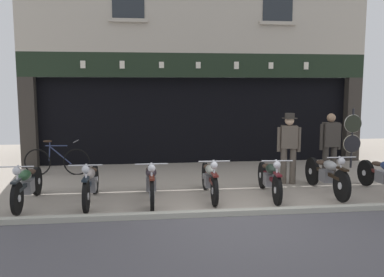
{
  "coord_description": "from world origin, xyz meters",
  "views": [
    {
      "loc": [
        -1.67,
        -7.05,
        2.36
      ],
      "look_at": [
        -0.46,
        2.83,
        1.07
      ],
      "focal_mm": 38.37,
      "sensor_mm": 36.0,
      "label": 1
    }
  ],
  "objects_px": {
    "motorcycle_far_left": "(27,184)",
    "motorcycle_left": "(91,182)",
    "salesman_left": "(289,144)",
    "motorcycle_far_right": "(384,174)",
    "advert_board_near": "(123,108)",
    "leaning_bicycle": "(57,161)",
    "shopkeeper_center": "(330,143)",
    "motorcycle_center_left": "(151,181)",
    "advert_board_far": "(82,112)",
    "motorcycle_center_right": "(270,177)",
    "tyre_sign_pole": "(352,134)",
    "motorcycle_right": "(326,174)",
    "motorcycle_center": "(210,178)"
  },
  "relations": [
    {
      "from": "tyre_sign_pole",
      "to": "salesman_left",
      "type": "bearing_deg",
      "value": -146.67
    },
    {
      "from": "motorcycle_left",
      "to": "shopkeeper_center",
      "type": "distance_m",
      "value": 5.94
    },
    {
      "from": "motorcycle_left",
      "to": "shopkeeper_center",
      "type": "xyz_separation_m",
      "value": [
        5.75,
        1.43,
        0.51
      ]
    },
    {
      "from": "motorcycle_far_left",
      "to": "motorcycle_center_left",
      "type": "bearing_deg",
      "value": 179.18
    },
    {
      "from": "advert_board_near",
      "to": "motorcycle_center_right",
      "type": "bearing_deg",
      "value": -51.69
    },
    {
      "from": "motorcycle_right",
      "to": "motorcycle_left",
      "type": "bearing_deg",
      "value": 1.21
    },
    {
      "from": "motorcycle_left",
      "to": "motorcycle_far_right",
      "type": "height_order",
      "value": "same"
    },
    {
      "from": "tyre_sign_pole",
      "to": "leaning_bicycle",
      "type": "bearing_deg",
      "value": 179.49
    },
    {
      "from": "motorcycle_far_right",
      "to": "advert_board_far",
      "type": "xyz_separation_m",
      "value": [
        -7.04,
        4.17,
        1.16
      ]
    },
    {
      "from": "motorcycle_left",
      "to": "motorcycle_center_right",
      "type": "xyz_separation_m",
      "value": [
        3.74,
        0.03,
        -0.01
      ]
    },
    {
      "from": "motorcycle_right",
      "to": "motorcycle_far_right",
      "type": "distance_m",
      "value": 1.26
    },
    {
      "from": "motorcycle_far_right",
      "to": "advert_board_far",
      "type": "distance_m",
      "value": 8.27
    },
    {
      "from": "salesman_left",
      "to": "motorcycle_left",
      "type": "bearing_deg",
      "value": 24.49
    },
    {
      "from": "motorcycle_left",
      "to": "advert_board_near",
      "type": "distance_m",
      "value": 4.38
    },
    {
      "from": "motorcycle_far_right",
      "to": "tyre_sign_pole",
      "type": "xyz_separation_m",
      "value": [
        0.7,
        2.73,
        0.56
      ]
    },
    {
      "from": "motorcycle_far_left",
      "to": "motorcycle_center_left",
      "type": "height_order",
      "value": "motorcycle_center_left"
    },
    {
      "from": "motorcycle_left",
      "to": "shopkeeper_center",
      "type": "relative_size",
      "value": 1.21
    },
    {
      "from": "motorcycle_center_left",
      "to": "leaning_bicycle",
      "type": "distance_m",
      "value": 3.73
    },
    {
      "from": "motorcycle_center",
      "to": "salesman_left",
      "type": "relative_size",
      "value": 1.14
    },
    {
      "from": "advert_board_near",
      "to": "leaning_bicycle",
      "type": "xyz_separation_m",
      "value": [
        -1.69,
        -1.37,
        -1.32
      ]
    },
    {
      "from": "motorcycle_center_left",
      "to": "motorcycle_center_right",
      "type": "bearing_deg",
      "value": -178.52
    },
    {
      "from": "motorcycle_far_left",
      "to": "motorcycle_left",
      "type": "xyz_separation_m",
      "value": [
        1.24,
        -0.02,
        0.0
      ]
    },
    {
      "from": "motorcycle_center_right",
      "to": "advert_board_far",
      "type": "distance_m",
      "value": 6.19
    },
    {
      "from": "motorcycle_left",
      "to": "leaning_bicycle",
      "type": "relative_size",
      "value": 1.16
    },
    {
      "from": "motorcycle_far_right",
      "to": "advert_board_near",
      "type": "bearing_deg",
      "value": -37.37
    },
    {
      "from": "salesman_left",
      "to": "leaning_bicycle",
      "type": "xyz_separation_m",
      "value": [
        -5.75,
        1.71,
        -0.58
      ]
    },
    {
      "from": "shopkeeper_center",
      "to": "salesman_left",
      "type": "bearing_deg",
      "value": 13.81
    },
    {
      "from": "motorcycle_left",
      "to": "salesman_left",
      "type": "height_order",
      "value": "salesman_left"
    },
    {
      "from": "salesman_left",
      "to": "shopkeeper_center",
      "type": "height_order",
      "value": "salesman_left"
    },
    {
      "from": "advert_board_near",
      "to": "advert_board_far",
      "type": "xyz_separation_m",
      "value": [
        -1.2,
        -0.0,
        -0.12
      ]
    },
    {
      "from": "motorcycle_center_left",
      "to": "advert_board_far",
      "type": "xyz_separation_m",
      "value": [
        -1.94,
        4.2,
        1.16
      ]
    },
    {
      "from": "motorcycle_far_left",
      "to": "advert_board_near",
      "type": "distance_m",
      "value": 4.66
    },
    {
      "from": "shopkeeper_center",
      "to": "motorcycle_far_right",
      "type": "bearing_deg",
      "value": 109.34
    },
    {
      "from": "motorcycle_far_left",
      "to": "salesman_left",
      "type": "height_order",
      "value": "salesman_left"
    },
    {
      "from": "shopkeeper_center",
      "to": "tyre_sign_pole",
      "type": "distance_m",
      "value": 1.82
    },
    {
      "from": "motorcycle_center_left",
      "to": "motorcycle_right",
      "type": "bearing_deg",
      "value": -177.51
    },
    {
      "from": "motorcycle_left",
      "to": "advert_board_far",
      "type": "relative_size",
      "value": 1.98
    },
    {
      "from": "motorcycle_center_left",
      "to": "advert_board_far",
      "type": "bearing_deg",
      "value": -65.46
    },
    {
      "from": "advert_board_near",
      "to": "advert_board_far",
      "type": "height_order",
      "value": "advert_board_near"
    },
    {
      "from": "motorcycle_far_left",
      "to": "advert_board_far",
      "type": "bearing_deg",
      "value": -96.43
    },
    {
      "from": "motorcycle_right",
      "to": "advert_board_near",
      "type": "height_order",
      "value": "advert_board_near"
    },
    {
      "from": "motorcycle_center_right",
      "to": "motorcycle_far_left",
      "type": "bearing_deg",
      "value": 4.43
    },
    {
      "from": "advert_board_near",
      "to": "advert_board_far",
      "type": "distance_m",
      "value": 1.2
    },
    {
      "from": "motorcycle_far_right",
      "to": "salesman_left",
      "type": "relative_size",
      "value": 1.13
    },
    {
      "from": "motorcycle_left",
      "to": "salesman_left",
      "type": "relative_size",
      "value": 1.18
    },
    {
      "from": "motorcycle_far_left",
      "to": "motorcycle_left",
      "type": "relative_size",
      "value": 0.99
    },
    {
      "from": "leaning_bicycle",
      "to": "tyre_sign_pole",
      "type": "bearing_deg",
      "value": 95.56
    },
    {
      "from": "motorcycle_far_left",
      "to": "tyre_sign_pole",
      "type": "distance_m",
      "value": 8.71
    },
    {
      "from": "motorcycle_right",
      "to": "advert_board_far",
      "type": "relative_size",
      "value": 2.07
    },
    {
      "from": "motorcycle_far_left",
      "to": "leaning_bicycle",
      "type": "bearing_deg",
      "value": -89.78
    }
  ]
}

